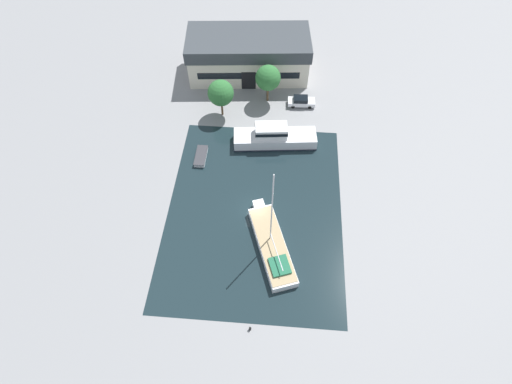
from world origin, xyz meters
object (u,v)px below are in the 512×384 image
(warehouse_building, at_px, (248,55))
(small_dinghy, at_px, (201,156))
(quay_tree_by_water, at_px, (268,78))
(parked_car, at_px, (301,101))
(motor_cruiser, at_px, (274,137))
(sailboat_moored, at_px, (272,245))
(quay_tree_near_building, at_px, (221,93))

(warehouse_building, height_order, small_dinghy, warehouse_building)
(quay_tree_by_water, bearing_deg, parked_car, -7.86)
(quay_tree_by_water, distance_m, motor_cruiser, 10.35)
(parked_car, height_order, motor_cruiser, motor_cruiser)
(warehouse_building, relative_size, parked_car, 4.77)
(parked_car, height_order, sailboat_moored, sailboat_moored)
(quay_tree_near_building, relative_size, parked_car, 1.43)
(sailboat_moored, xyz_separation_m, small_dinghy, (-11.32, 14.23, -0.38))
(sailboat_moored, bearing_deg, small_dinghy, 109.04)
(small_dinghy, bearing_deg, parked_car, 41.11)
(warehouse_building, xyz_separation_m, quay_tree_by_water, (3.78, -7.20, 0.98))
(sailboat_moored, bearing_deg, warehouse_building, 80.26)
(quay_tree_by_water, xyz_separation_m, motor_cruiser, (1.58, -9.70, -3.25))
(quay_tree_by_water, relative_size, motor_cruiser, 0.51)
(quay_tree_near_building, bearing_deg, parked_car, 14.08)
(quay_tree_by_water, bearing_deg, quay_tree_near_building, -150.77)
(quay_tree_by_water, bearing_deg, motor_cruiser, -80.77)
(motor_cruiser, bearing_deg, sailboat_moored, 176.14)
(parked_car, relative_size, small_dinghy, 1.13)
(quay_tree_by_water, distance_m, small_dinghy, 16.85)
(parked_car, xyz_separation_m, sailboat_moored, (-3.41, -26.98, -0.10))
(motor_cruiser, bearing_deg, parked_car, -30.35)
(warehouse_building, height_order, sailboat_moored, sailboat_moored)
(quay_tree_by_water, relative_size, parked_car, 1.47)
(warehouse_building, relative_size, motor_cruiser, 1.67)
(warehouse_building, distance_m, motor_cruiser, 17.87)
(warehouse_building, xyz_separation_m, parked_car, (9.41, -7.97, -2.77))
(motor_cruiser, bearing_deg, warehouse_building, 11.67)
(quay_tree_by_water, relative_size, small_dinghy, 1.67)
(quay_tree_by_water, height_order, small_dinghy, quay_tree_by_water)
(parked_car, bearing_deg, sailboat_moored, -9.40)
(small_dinghy, bearing_deg, motor_cruiser, 19.97)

